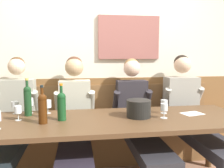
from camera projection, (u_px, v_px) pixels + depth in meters
room_wall_back at (104, 50)px, 3.03m from camera, size 6.80×0.12×2.80m
wood_wainscot_panel at (104, 116)px, 3.09m from camera, size 6.80×0.03×1.03m
wall_bench at (106, 138)px, 2.91m from camera, size 2.82×0.42×0.94m
dining_table at (116, 126)px, 2.16m from camera, size 2.52×0.83×0.74m
person_left_seat at (11, 124)px, 2.35m from camera, size 0.48×1.30×1.31m
person_center_right_seat at (75, 119)px, 2.45m from camera, size 0.47×1.31×1.31m
person_right_seat at (139, 119)px, 2.54m from camera, size 0.48×1.30×1.29m
person_center_left_seat at (193, 114)px, 2.66m from camera, size 0.51×1.31×1.33m
ice_bucket at (139, 108)px, 2.19m from camera, size 0.23×0.23×0.17m
wine_bottle_clear_water at (43, 107)px, 1.97m from camera, size 0.08×0.08×0.34m
wine_bottle_green_tall at (28, 100)px, 2.23m from camera, size 0.07×0.07×0.37m
wine_bottle_amber_mid at (62, 105)px, 2.07m from camera, size 0.08×0.08×0.34m
wine_glass_right_end at (164, 108)px, 2.15m from camera, size 0.07×0.07×0.14m
wine_glass_center_front at (164, 104)px, 2.33m from camera, size 0.07×0.07×0.14m
wine_glass_near_bucket at (29, 102)px, 2.33m from camera, size 0.08×0.08×0.16m
wine_glass_mid_right at (18, 110)px, 2.08m from camera, size 0.06×0.06×0.14m
wine_glass_by_bottle at (48, 104)px, 2.33m from camera, size 0.07×0.07×0.14m
wine_glass_left_end at (15, 105)px, 2.31m from camera, size 0.07×0.07×0.13m
tasting_sheet_left_guest at (192, 114)px, 2.32m from camera, size 0.24×0.20×0.00m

